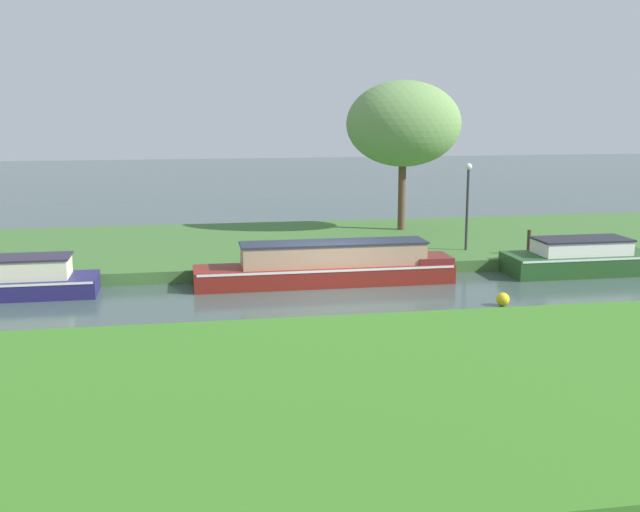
{
  "coord_description": "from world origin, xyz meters",
  "views": [
    {
      "loc": [
        -4.6,
        -22.62,
        5.62
      ],
      "look_at": [
        -0.33,
        1.2,
        0.9
      ],
      "focal_mm": 43.88,
      "sensor_mm": 36.0,
      "label": 1
    }
  ],
  "objects_px": {
    "mooring_post_near": "(529,242)",
    "willow_tree_left": "(404,124)",
    "navy_narrowboat": "(21,280)",
    "channel_buoy": "(503,299)",
    "mooring_post_far": "(51,262)",
    "maroon_barge": "(330,266)",
    "forest_cruiser": "(580,258)",
    "lamp_post": "(468,196)"
  },
  "relations": [
    {
      "from": "willow_tree_left",
      "to": "channel_buoy",
      "type": "distance_m",
      "value": 12.16
    },
    {
      "from": "channel_buoy",
      "to": "forest_cruiser",
      "type": "bearing_deg",
      "value": 40.26
    },
    {
      "from": "maroon_barge",
      "to": "forest_cruiser",
      "type": "relative_size",
      "value": 1.64
    },
    {
      "from": "forest_cruiser",
      "to": "channel_buoy",
      "type": "bearing_deg",
      "value": -139.74
    },
    {
      "from": "channel_buoy",
      "to": "maroon_barge",
      "type": "bearing_deg",
      "value": 139.82
    },
    {
      "from": "lamp_post",
      "to": "channel_buoy",
      "type": "xyz_separation_m",
      "value": [
        -1.27,
        -6.35,
        -2.17
      ]
    },
    {
      "from": "mooring_post_far",
      "to": "navy_narrowboat",
      "type": "bearing_deg",
      "value": -112.95
    },
    {
      "from": "forest_cruiser",
      "to": "navy_narrowboat",
      "type": "bearing_deg",
      "value": 180.0
    },
    {
      "from": "navy_narrowboat",
      "to": "willow_tree_left",
      "type": "distance_m",
      "value": 16.44
    },
    {
      "from": "maroon_barge",
      "to": "willow_tree_left",
      "type": "relative_size",
      "value": 1.33
    },
    {
      "from": "willow_tree_left",
      "to": "forest_cruiser",
      "type": "bearing_deg",
      "value": -62.23
    },
    {
      "from": "mooring_post_near",
      "to": "channel_buoy",
      "type": "distance_m",
      "value": 6.06
    },
    {
      "from": "forest_cruiser",
      "to": "channel_buoy",
      "type": "distance_m",
      "value": 5.62
    },
    {
      "from": "maroon_barge",
      "to": "mooring_post_near",
      "type": "xyz_separation_m",
      "value": [
        7.43,
        1.52,
        0.26
      ]
    },
    {
      "from": "navy_narrowboat",
      "to": "forest_cruiser",
      "type": "distance_m",
      "value": 17.93
    },
    {
      "from": "navy_narrowboat",
      "to": "mooring_post_near",
      "type": "distance_m",
      "value": 16.86
    },
    {
      "from": "navy_narrowboat",
      "to": "mooring_post_far",
      "type": "xyz_separation_m",
      "value": [
        0.64,
        1.52,
        0.2
      ]
    },
    {
      "from": "channel_buoy",
      "to": "navy_narrowboat",
      "type": "bearing_deg",
      "value": 165.13
    },
    {
      "from": "mooring_post_far",
      "to": "willow_tree_left",
      "type": "bearing_deg",
      "value": 24.67
    },
    {
      "from": "maroon_barge",
      "to": "willow_tree_left",
      "type": "bearing_deg",
      "value": 59.1
    },
    {
      "from": "lamp_post",
      "to": "mooring_post_far",
      "type": "height_order",
      "value": "lamp_post"
    },
    {
      "from": "maroon_barge",
      "to": "forest_cruiser",
      "type": "xyz_separation_m",
      "value": [
        8.57,
        0.0,
        -0.06
      ]
    },
    {
      "from": "lamp_post",
      "to": "forest_cruiser",
      "type": "bearing_deg",
      "value": -42.16
    },
    {
      "from": "lamp_post",
      "to": "mooring_post_near",
      "type": "height_order",
      "value": "lamp_post"
    },
    {
      "from": "forest_cruiser",
      "to": "mooring_post_near",
      "type": "distance_m",
      "value": 1.93
    },
    {
      "from": "forest_cruiser",
      "to": "mooring_post_far",
      "type": "relative_size",
      "value": 8.29
    },
    {
      "from": "navy_narrowboat",
      "to": "mooring_post_far",
      "type": "relative_size",
      "value": 7.26
    },
    {
      "from": "willow_tree_left",
      "to": "mooring_post_near",
      "type": "xyz_separation_m",
      "value": [
        2.87,
        -6.1,
        -3.97
      ]
    },
    {
      "from": "mooring_post_near",
      "to": "mooring_post_far",
      "type": "distance_m",
      "value": 16.14
    },
    {
      "from": "channel_buoy",
      "to": "mooring_post_near",
      "type": "bearing_deg",
      "value": 58.64
    },
    {
      "from": "navy_narrowboat",
      "to": "mooring_post_near",
      "type": "relative_size",
      "value": 5.0
    },
    {
      "from": "maroon_barge",
      "to": "navy_narrowboat",
      "type": "bearing_deg",
      "value": 180.0
    },
    {
      "from": "forest_cruiser",
      "to": "maroon_barge",
      "type": "bearing_deg",
      "value": 180.0
    },
    {
      "from": "lamp_post",
      "to": "mooring_post_far",
      "type": "relative_size",
      "value": 5.2
    },
    {
      "from": "mooring_post_near",
      "to": "willow_tree_left",
      "type": "bearing_deg",
      "value": 115.21
    },
    {
      "from": "willow_tree_left",
      "to": "mooring_post_near",
      "type": "distance_m",
      "value": 7.82
    },
    {
      "from": "maroon_barge",
      "to": "lamp_post",
      "type": "xyz_separation_m",
      "value": [
        5.56,
        2.73,
        1.78
      ]
    },
    {
      "from": "willow_tree_left",
      "to": "maroon_barge",
      "type": "bearing_deg",
      "value": -120.9
    },
    {
      "from": "navy_narrowboat",
      "to": "channel_buoy",
      "type": "relative_size",
      "value": 11.55
    },
    {
      "from": "lamp_post",
      "to": "willow_tree_left",
      "type": "bearing_deg",
      "value": 101.56
    },
    {
      "from": "forest_cruiser",
      "to": "lamp_post",
      "type": "relative_size",
      "value": 1.59
    },
    {
      "from": "mooring_post_near",
      "to": "mooring_post_far",
      "type": "relative_size",
      "value": 1.45
    }
  ]
}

